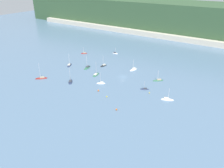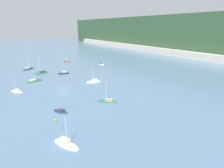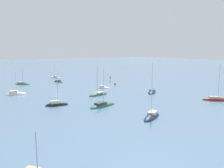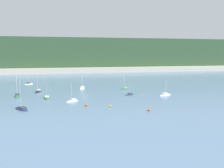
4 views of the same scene
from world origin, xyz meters
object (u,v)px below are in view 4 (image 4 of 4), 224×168
at_px(sailboat_0, 22,109).
at_px(sailboat_7, 38,92).
at_px(mooring_buoy_0, 86,105).
at_px(mooring_buoy_1, 141,95).
at_px(sailboat_4, 17,96).
at_px(sailboat_12, 72,101).
at_px(mooring_buoy_2, 149,110).
at_px(mooring_buoy_3, 110,106).
at_px(sailboat_1, 125,89).
at_px(sailboat_8, 29,84).
at_px(sailboat_6, 129,95).
at_px(sailboat_3, 165,95).
at_px(sailboat_11, 82,89).
at_px(sailboat_10, 47,98).

height_order(sailboat_0, sailboat_7, sailboat_0).
relative_size(mooring_buoy_0, mooring_buoy_1, 1.48).
relative_size(sailboat_4, sailboat_12, 1.27).
relative_size(mooring_buoy_2, mooring_buoy_3, 1.19).
bearing_deg(sailboat_1, sailboat_7, -45.46).
bearing_deg(sailboat_7, sailboat_8, -147.96).
bearing_deg(mooring_buoy_3, mooring_buoy_0, 160.40).
distance_m(sailboat_0, mooring_buoy_0, 21.68).
height_order(sailboat_4, sailboat_6, sailboat_4).
xyz_separation_m(sailboat_6, sailboat_12, (-25.54, -8.04, 0.03)).
bearing_deg(mooring_buoy_1, sailboat_6, 146.83).
bearing_deg(sailboat_6, sailboat_3, 137.01).
height_order(sailboat_3, mooring_buoy_2, sailboat_3).
xyz_separation_m(sailboat_0, sailboat_7, (1.38, 33.09, 0.04)).
xyz_separation_m(sailboat_11, mooring_buoy_2, (17.95, -49.66, 0.31)).
bearing_deg(sailboat_11, mooring_buoy_1, 59.54).
relative_size(sailboat_12, mooring_buoy_2, 9.41).
bearing_deg(sailboat_0, sailboat_4, -23.36).
relative_size(sailboat_4, sailboat_7, 1.11).
bearing_deg(sailboat_11, sailboat_8, -111.14).
relative_size(sailboat_4, sailboat_11, 1.23).
distance_m(sailboat_0, mooring_buoy_1, 49.08).
bearing_deg(mooring_buoy_2, sailboat_7, 132.17).
bearing_deg(mooring_buoy_2, sailboat_1, 85.36).
height_order(sailboat_0, sailboat_10, sailboat_0).
relative_size(sailboat_11, mooring_buoy_3, 11.56).
bearing_deg(sailboat_8, sailboat_3, -48.79).
height_order(sailboat_3, sailboat_12, sailboat_12).
bearing_deg(sailboat_11, sailboat_10, -21.18).
xyz_separation_m(sailboat_3, sailboat_6, (-15.38, 4.13, -0.02)).
relative_size(sailboat_8, sailboat_11, 0.73).
bearing_deg(mooring_buoy_0, sailboat_1, 54.67).
bearing_deg(sailboat_8, mooring_buoy_1, -53.21).
xyz_separation_m(sailboat_1, mooring_buoy_1, (2.56, -18.17, 0.21)).
distance_m(sailboat_1, mooring_buoy_3, 38.00).
xyz_separation_m(mooring_buoy_2, mooring_buoy_3, (-11.35, 7.88, -0.07)).
xyz_separation_m(sailboat_3, mooring_buoy_3, (-28.30, -15.60, 0.25)).
xyz_separation_m(sailboat_1, sailboat_11, (-21.43, 6.79, 0.03)).
relative_size(sailboat_8, mooring_buoy_2, 7.05).
bearing_deg(sailboat_3, mooring_buoy_1, 150.11).
relative_size(sailboat_3, sailboat_8, 1.26).
distance_m(sailboat_7, sailboat_8, 29.95).
bearing_deg(mooring_buoy_0, sailboat_4, 139.65).
height_order(sailboat_4, mooring_buoy_1, sailboat_4).
relative_size(sailboat_0, sailboat_8, 1.82).
xyz_separation_m(sailboat_10, sailboat_12, (10.33, -8.28, 0.04)).
distance_m(sailboat_6, sailboat_12, 26.77).
height_order(sailboat_1, mooring_buoy_0, sailboat_1).
height_order(sailboat_4, sailboat_8, sailboat_4).
bearing_deg(sailboat_10, sailboat_1, -77.14).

